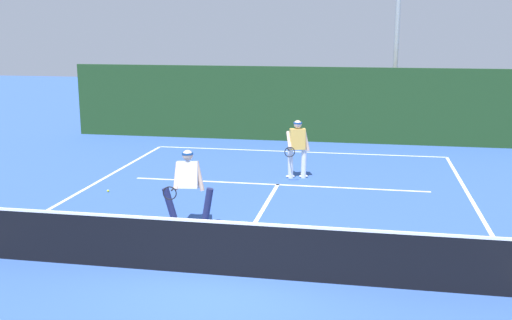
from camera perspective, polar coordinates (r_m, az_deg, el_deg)
ground_plane at (r=10.75m, az=-3.07°, el=-10.81°), size 80.00×80.00×0.00m
court_line_baseline_far at (r=21.07m, az=3.92°, el=0.79°), size 10.02×0.10×0.01m
court_line_service at (r=16.64m, az=2.06°, el=-2.33°), size 8.17×0.10×0.01m
court_line_centre at (r=13.68m, az=0.09°, el=-5.62°), size 0.10×6.40×0.01m
tennis_net at (r=10.55m, az=-3.10°, el=-8.25°), size 10.98×0.09×1.10m
player_near at (r=13.10m, az=-6.43°, el=-2.29°), size 1.14×0.87×1.69m
player_far at (r=17.22m, az=3.91°, el=1.29°), size 0.72×0.93×1.68m
tennis_ball at (r=16.36m, az=-13.78°, el=-2.85°), size 0.07×0.07×0.07m
back_fence_windscreen at (r=22.84m, az=4.57°, el=5.25°), size 18.15×0.12×2.81m
light_pole at (r=23.99m, az=13.27°, el=14.08°), size 0.55×0.44×8.40m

